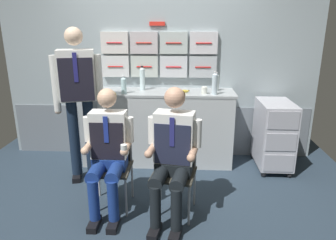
{
  "coord_description": "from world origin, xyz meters",
  "views": [
    {
      "loc": [
        0.33,
        -2.86,
        1.81
      ],
      "look_at": [
        0.18,
        0.12,
        0.89
      ],
      "focal_mm": 33.62,
      "sensor_mm": 36.0,
      "label": 1
    }
  ],
  "objects_px": {
    "folding_chair_left": "(112,157)",
    "paper_cup_blue": "(204,90)",
    "crew_member_left": "(108,148)",
    "snack_banana": "(183,91)",
    "crew_member_standing": "(78,91)",
    "folding_chair_right": "(176,162)",
    "service_trolley": "(274,133)",
    "water_bottle_blue_cap": "(142,79)",
    "crew_member_right": "(173,150)"
  },
  "relations": [
    {
      "from": "folding_chair_left",
      "to": "paper_cup_blue",
      "type": "height_order",
      "value": "paper_cup_blue"
    },
    {
      "from": "folding_chair_right",
      "to": "crew_member_right",
      "type": "bearing_deg",
      "value": -99.64
    },
    {
      "from": "crew_member_standing",
      "to": "water_bottle_blue_cap",
      "type": "distance_m",
      "value": 0.88
    },
    {
      "from": "crew_member_right",
      "to": "paper_cup_blue",
      "type": "xyz_separation_m",
      "value": [
        0.35,
        1.15,
        0.32
      ]
    },
    {
      "from": "service_trolley",
      "to": "paper_cup_blue",
      "type": "relative_size",
      "value": 10.24
    },
    {
      "from": "crew_member_left",
      "to": "snack_banana",
      "type": "xyz_separation_m",
      "value": [
        0.7,
        1.1,
        0.32
      ]
    },
    {
      "from": "crew_member_standing",
      "to": "paper_cup_blue",
      "type": "relative_size",
      "value": 20.74
    },
    {
      "from": "water_bottle_blue_cap",
      "to": "crew_member_standing",
      "type": "bearing_deg",
      "value": -137.59
    },
    {
      "from": "folding_chair_left",
      "to": "crew_member_standing",
      "type": "height_order",
      "value": "crew_member_standing"
    },
    {
      "from": "folding_chair_left",
      "to": "folding_chair_right",
      "type": "relative_size",
      "value": 1.0
    },
    {
      "from": "folding_chair_left",
      "to": "water_bottle_blue_cap",
      "type": "xyz_separation_m",
      "value": [
        0.18,
        1.1,
        0.61
      ]
    },
    {
      "from": "crew_member_left",
      "to": "snack_banana",
      "type": "relative_size",
      "value": 7.12
    },
    {
      "from": "crew_member_right",
      "to": "paper_cup_blue",
      "type": "distance_m",
      "value": 1.25
    },
    {
      "from": "service_trolley",
      "to": "water_bottle_blue_cap",
      "type": "distance_m",
      "value": 1.82
    },
    {
      "from": "service_trolley",
      "to": "folding_chair_right",
      "type": "bearing_deg",
      "value": -140.98
    },
    {
      "from": "service_trolley",
      "to": "crew_member_standing",
      "type": "distance_m",
      "value": 2.44
    },
    {
      "from": "snack_banana",
      "to": "folding_chair_right",
      "type": "bearing_deg",
      "value": -93.02
    },
    {
      "from": "folding_chair_left",
      "to": "paper_cup_blue",
      "type": "xyz_separation_m",
      "value": [
        0.97,
        0.91,
        0.51
      ]
    },
    {
      "from": "crew_member_right",
      "to": "snack_banana",
      "type": "xyz_separation_m",
      "value": [
        0.08,
        1.18,
        0.3
      ]
    },
    {
      "from": "folding_chair_right",
      "to": "water_bottle_blue_cap",
      "type": "relative_size",
      "value": 2.64
    },
    {
      "from": "crew_member_left",
      "to": "folding_chair_right",
      "type": "distance_m",
      "value": 0.67
    },
    {
      "from": "crew_member_standing",
      "to": "snack_banana",
      "type": "bearing_deg",
      "value": 20.29
    },
    {
      "from": "folding_chair_right",
      "to": "crew_member_standing",
      "type": "distance_m",
      "value": 1.39
    },
    {
      "from": "crew_member_standing",
      "to": "service_trolley",
      "type": "bearing_deg",
      "value": 9.56
    },
    {
      "from": "folding_chair_left",
      "to": "snack_banana",
      "type": "xyz_separation_m",
      "value": [
        0.7,
        0.94,
        0.49
      ]
    },
    {
      "from": "crew_member_left",
      "to": "water_bottle_blue_cap",
      "type": "relative_size",
      "value": 3.92
    },
    {
      "from": "crew_member_right",
      "to": "paper_cup_blue",
      "type": "relative_size",
      "value": 14.78
    },
    {
      "from": "water_bottle_blue_cap",
      "to": "service_trolley",
      "type": "bearing_deg",
      "value": -6.81
    },
    {
      "from": "service_trolley",
      "to": "folding_chair_right",
      "type": "xyz_separation_m",
      "value": [
        -1.21,
        -0.98,
        0.04
      ]
    },
    {
      "from": "crew_member_standing",
      "to": "folding_chair_left",
      "type": "bearing_deg",
      "value": -47.09
    },
    {
      "from": "water_bottle_blue_cap",
      "to": "folding_chair_right",
      "type": "bearing_deg",
      "value": -68.35
    },
    {
      "from": "folding_chair_left",
      "to": "snack_banana",
      "type": "bearing_deg",
      "value": 53.17
    },
    {
      "from": "service_trolley",
      "to": "crew_member_standing",
      "type": "bearing_deg",
      "value": -170.44
    },
    {
      "from": "folding_chair_right",
      "to": "snack_banana",
      "type": "height_order",
      "value": "snack_banana"
    },
    {
      "from": "crew_member_left",
      "to": "paper_cup_blue",
      "type": "distance_m",
      "value": 1.49
    },
    {
      "from": "paper_cup_blue",
      "to": "snack_banana",
      "type": "height_order",
      "value": "paper_cup_blue"
    },
    {
      "from": "crew_member_left",
      "to": "water_bottle_blue_cap",
      "type": "distance_m",
      "value": 1.35
    },
    {
      "from": "crew_member_standing",
      "to": "water_bottle_blue_cap",
      "type": "height_order",
      "value": "crew_member_standing"
    },
    {
      "from": "folding_chair_right",
      "to": "crew_member_right",
      "type": "relative_size",
      "value": 0.66
    },
    {
      "from": "folding_chair_left",
      "to": "water_bottle_blue_cap",
      "type": "height_order",
      "value": "water_bottle_blue_cap"
    },
    {
      "from": "water_bottle_blue_cap",
      "to": "snack_banana",
      "type": "height_order",
      "value": "water_bottle_blue_cap"
    },
    {
      "from": "service_trolley",
      "to": "crew_member_left",
      "type": "height_order",
      "value": "crew_member_left"
    },
    {
      "from": "crew_member_standing",
      "to": "water_bottle_blue_cap",
      "type": "xyz_separation_m",
      "value": [
        0.65,
        0.59,
        0.05
      ]
    },
    {
      "from": "crew_member_left",
      "to": "crew_member_standing",
      "type": "distance_m",
      "value": 0.91
    },
    {
      "from": "paper_cup_blue",
      "to": "folding_chair_left",
      "type": "bearing_deg",
      "value": -136.81
    },
    {
      "from": "service_trolley",
      "to": "paper_cup_blue",
      "type": "xyz_separation_m",
      "value": [
        -0.89,
        0.01,
        0.55
      ]
    },
    {
      "from": "crew_member_left",
      "to": "water_bottle_blue_cap",
      "type": "xyz_separation_m",
      "value": [
        0.18,
        1.26,
        0.45
      ]
    },
    {
      "from": "folding_chair_left",
      "to": "crew_member_right",
      "type": "relative_size",
      "value": 0.66
    },
    {
      "from": "folding_chair_right",
      "to": "snack_banana",
      "type": "distance_m",
      "value": 1.14
    },
    {
      "from": "service_trolley",
      "to": "folding_chair_left",
      "type": "height_order",
      "value": "service_trolley"
    }
  ]
}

